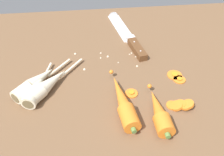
% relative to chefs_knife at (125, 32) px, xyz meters
% --- Properties ---
extents(ground_plane, '(1.20, 0.90, 0.04)m').
position_rel_chefs_knife_xyz_m(ground_plane, '(-0.08, -0.24, -0.03)').
color(ground_plane, brown).
extents(chefs_knife, '(0.10, 0.35, 0.04)m').
position_rel_chefs_knife_xyz_m(chefs_knife, '(0.00, 0.00, 0.00)').
color(chefs_knife, silver).
rests_on(chefs_knife, ground_plane).
extents(whole_carrot, '(0.06, 0.22, 0.04)m').
position_rel_chefs_knife_xyz_m(whole_carrot, '(-0.06, -0.36, 0.01)').
color(whole_carrot, orange).
rests_on(whole_carrot, ground_plane).
extents(whole_carrot_second, '(0.04, 0.17, 0.04)m').
position_rel_chefs_knife_xyz_m(whole_carrot_second, '(0.02, -0.40, 0.01)').
color(whole_carrot_second, orange).
rests_on(whole_carrot_second, ground_plane).
extents(parsnip_front, '(0.15, 0.18, 0.04)m').
position_rel_chefs_knife_xyz_m(parsnip_front, '(-0.29, -0.26, 0.01)').
color(parsnip_front, beige).
rests_on(parsnip_front, ground_plane).
extents(parsnip_mid_left, '(0.16, 0.19, 0.04)m').
position_rel_chefs_knife_xyz_m(parsnip_mid_left, '(-0.25, -0.28, 0.01)').
color(parsnip_mid_left, beige).
rests_on(parsnip_mid_left, ground_plane).
extents(parsnip_mid_right, '(0.07, 0.18, 0.04)m').
position_rel_chefs_knife_xyz_m(parsnip_mid_right, '(-0.28, -0.28, 0.01)').
color(parsnip_mid_right, beige).
rests_on(parsnip_mid_right, ground_plane).
extents(carrot_slice_stack, '(0.07, 0.04, 0.03)m').
position_rel_chefs_knife_xyz_m(carrot_slice_stack, '(0.09, -0.37, 0.00)').
color(carrot_slice_stack, orange).
rests_on(carrot_slice_stack, ground_plane).
extents(carrot_slice_stray_near, '(0.04, 0.04, 0.01)m').
position_rel_chefs_knife_xyz_m(carrot_slice_stray_near, '(0.11, -0.25, -0.00)').
color(carrot_slice_stray_near, orange).
rests_on(carrot_slice_stray_near, ground_plane).
extents(carrot_slice_stray_mid, '(0.04, 0.04, 0.01)m').
position_rel_chefs_knife_xyz_m(carrot_slice_stray_mid, '(-0.03, -0.31, -0.00)').
color(carrot_slice_stray_mid, orange).
rests_on(carrot_slice_stray_mid, ground_plane).
extents(carrot_slice_stray_far, '(0.04, 0.04, 0.01)m').
position_rel_chefs_knife_xyz_m(carrot_slice_stray_far, '(0.12, -0.27, -0.00)').
color(carrot_slice_stray_far, orange).
rests_on(carrot_slice_stray_far, ground_plane).
extents(mince_crumbs, '(0.22, 0.09, 0.01)m').
position_rel_chefs_knife_xyz_m(mince_crumbs, '(-0.07, -0.15, -0.00)').
color(mince_crumbs, beige).
rests_on(mince_crumbs, ground_plane).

